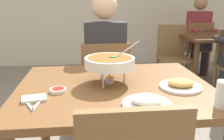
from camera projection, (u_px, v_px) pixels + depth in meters
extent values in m
cube|color=brown|center=(115.00, 88.00, 1.43)|extent=(1.14, 0.93, 0.04)
cylinder|color=brown|center=(44.00, 118.00, 1.88)|extent=(0.07, 0.07, 0.72)
cylinder|color=brown|center=(170.00, 112.00, 1.98)|extent=(0.07, 0.07, 0.72)
cube|color=brown|center=(105.00, 87.00, 2.33)|extent=(0.44, 0.44, 0.03)
cube|color=brown|center=(106.00, 69.00, 2.07)|extent=(0.42, 0.04, 0.45)
cylinder|color=brown|center=(121.00, 100.00, 2.59)|extent=(0.04, 0.04, 0.42)
cylinder|color=brown|center=(86.00, 101.00, 2.55)|extent=(0.04, 0.04, 0.42)
cylinder|color=brown|center=(127.00, 116.00, 2.23)|extent=(0.04, 0.04, 0.42)
cylinder|color=brown|center=(86.00, 118.00, 2.19)|extent=(0.04, 0.04, 0.42)
cylinder|color=#2D2D38|center=(114.00, 106.00, 2.41)|extent=(0.10, 0.10, 0.45)
cylinder|color=#2D2D38|center=(95.00, 106.00, 2.39)|extent=(0.10, 0.10, 0.45)
cube|color=#2D2D38|center=(105.00, 81.00, 2.29)|extent=(0.32, 0.32, 0.12)
cube|color=#2D2D33|center=(105.00, 50.00, 2.12)|extent=(0.36, 0.20, 0.50)
sphere|color=beige|center=(105.00, 6.00, 2.01)|extent=(0.22, 0.22, 0.22)
cylinder|color=#2D2D33|center=(120.00, 51.00, 2.34)|extent=(0.08, 0.28, 0.08)
cylinder|color=#2D2D33|center=(87.00, 52.00, 2.31)|extent=(0.08, 0.28, 0.08)
cylinder|color=silver|center=(124.00, 75.00, 1.46)|extent=(0.01, 0.01, 0.10)
cylinder|color=silver|center=(101.00, 72.00, 1.52)|extent=(0.01, 0.01, 0.10)
cylinder|color=silver|center=(103.00, 79.00, 1.37)|extent=(0.01, 0.01, 0.10)
torus|color=silver|center=(110.00, 67.00, 1.44)|extent=(0.21, 0.21, 0.01)
cylinder|color=#B2B2B7|center=(110.00, 80.00, 1.46)|extent=(0.05, 0.05, 0.04)
cone|color=orange|center=(110.00, 75.00, 1.45)|extent=(0.02, 0.02, 0.04)
cylinder|color=white|center=(110.00, 62.00, 1.43)|extent=(0.30, 0.30, 0.06)
cylinder|color=#994C1E|center=(110.00, 58.00, 1.42)|extent=(0.26, 0.26, 0.01)
ellipsoid|color=#388433|center=(113.00, 57.00, 1.42)|extent=(0.05, 0.03, 0.01)
cylinder|color=silver|center=(124.00, 52.00, 1.44)|extent=(0.18, 0.01, 0.13)
cylinder|color=white|center=(147.00, 104.00, 1.15)|extent=(0.24, 0.24, 0.01)
ellipsoid|color=white|center=(147.00, 99.00, 1.14)|extent=(0.15, 0.13, 0.04)
cylinder|color=white|center=(180.00, 87.00, 1.38)|extent=(0.24, 0.24, 0.01)
ellipsoid|color=tan|center=(181.00, 83.00, 1.37)|extent=(0.15, 0.13, 0.04)
cylinder|color=white|center=(58.00, 90.00, 1.32)|extent=(0.09, 0.09, 0.02)
cylinder|color=maroon|center=(58.00, 89.00, 1.31)|extent=(0.07, 0.07, 0.01)
cube|color=white|center=(34.00, 99.00, 1.21)|extent=(0.13, 0.10, 0.02)
cube|color=silver|center=(28.00, 104.00, 1.16)|extent=(0.09, 0.16, 0.01)
cube|color=silver|center=(38.00, 103.00, 1.17)|extent=(0.04, 0.17, 0.01)
cylinder|color=silver|center=(223.00, 94.00, 1.12)|extent=(0.07, 0.07, 0.13)
cylinder|color=gold|center=(223.00, 98.00, 1.12)|extent=(0.06, 0.06, 0.08)
cube|color=#51331C|center=(217.00, 36.00, 3.45)|extent=(1.00, 0.80, 0.04)
cylinder|color=#51331C|center=(195.00, 69.00, 3.19)|extent=(0.07, 0.07, 0.72)
cylinder|color=#51331C|center=(177.00, 57.00, 3.84)|extent=(0.07, 0.07, 0.72)
cube|color=brown|center=(193.00, 49.00, 4.13)|extent=(0.47, 0.47, 0.03)
cube|color=brown|center=(200.00, 37.00, 3.87)|extent=(0.42, 0.07, 0.45)
cylinder|color=brown|center=(196.00, 59.00, 4.40)|extent=(0.04, 0.04, 0.42)
cylinder|color=brown|center=(177.00, 59.00, 4.34)|extent=(0.04, 0.04, 0.42)
cylinder|color=brown|center=(208.00, 64.00, 4.04)|extent=(0.04, 0.04, 0.42)
cylinder|color=brown|center=(187.00, 65.00, 3.98)|extent=(0.04, 0.04, 0.42)
cylinder|color=brown|center=(214.00, 81.00, 3.18)|extent=(0.04, 0.04, 0.42)
cube|color=brown|center=(174.00, 59.00, 3.45)|extent=(0.47, 0.47, 0.03)
cube|color=brown|center=(171.00, 40.00, 3.57)|extent=(0.42, 0.07, 0.45)
cylinder|color=brown|center=(163.00, 78.00, 3.32)|extent=(0.04, 0.04, 0.42)
cylinder|color=brown|center=(190.00, 77.00, 3.34)|extent=(0.04, 0.04, 0.42)
cylinder|color=brown|center=(157.00, 70.00, 3.68)|extent=(0.04, 0.04, 0.42)
cylinder|color=brown|center=(182.00, 70.00, 3.70)|extent=(0.04, 0.04, 0.42)
cylinder|color=#2D2D38|center=(192.00, 63.00, 4.05)|extent=(0.10, 0.10, 0.45)
cylinder|color=#2D2D38|center=(204.00, 63.00, 4.07)|extent=(0.10, 0.10, 0.45)
cube|color=#2D2D38|center=(199.00, 46.00, 4.01)|extent=(0.32, 0.32, 0.12)
cube|color=maroon|center=(198.00, 27.00, 4.00)|extent=(0.36, 0.20, 0.50)
sphere|color=#A57756|center=(201.00, 3.00, 3.90)|extent=(0.22, 0.22, 0.22)
cylinder|color=maroon|center=(194.00, 31.00, 3.81)|extent=(0.08, 0.28, 0.08)
cylinder|color=maroon|center=(213.00, 31.00, 3.84)|extent=(0.08, 0.28, 0.08)
cylinder|color=#2D2D38|center=(222.00, 82.00, 3.09)|extent=(0.10, 0.10, 0.45)
cylinder|color=#2D2D33|center=(220.00, 40.00, 3.01)|extent=(0.08, 0.28, 0.08)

